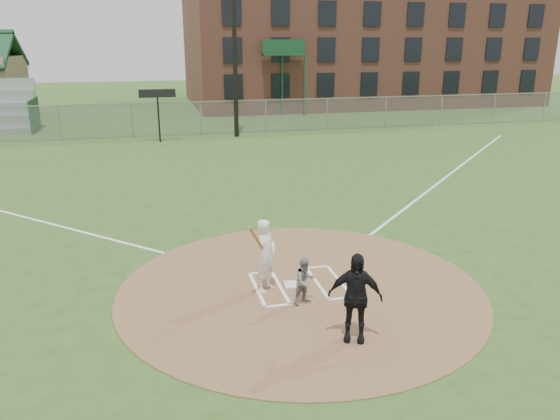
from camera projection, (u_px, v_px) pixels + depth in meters
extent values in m
plane|color=#2D521C|center=(301.00, 288.00, 12.64)|extent=(140.00, 140.00, 0.00)
cylinder|color=olive|center=(301.00, 288.00, 12.63)|extent=(8.40, 8.40, 0.02)
cube|color=silver|center=(293.00, 284.00, 12.77)|extent=(0.44, 0.44, 0.03)
cube|color=white|center=(447.00, 176.00, 23.03)|extent=(17.04, 17.04, 0.01)
imported|color=slate|center=(305.00, 281.00, 11.74)|extent=(0.61, 0.55, 1.04)
imported|color=black|center=(355.00, 297.00, 10.21)|extent=(1.12, 0.80, 1.76)
cube|color=white|center=(257.00, 289.00, 12.54)|extent=(0.08, 1.80, 0.01)
cube|color=white|center=(280.00, 287.00, 12.67)|extent=(0.08, 1.80, 0.01)
cube|color=white|center=(261.00, 273.00, 13.44)|extent=(0.62, 0.08, 0.01)
cube|color=white|center=(278.00, 305.00, 11.77)|extent=(0.62, 0.08, 0.01)
cube|color=white|center=(339.00, 280.00, 13.00)|extent=(0.08, 1.80, 0.01)
cube|color=white|center=(317.00, 283.00, 12.87)|extent=(0.08, 1.80, 0.01)
cube|color=white|center=(317.00, 267.00, 13.77)|extent=(0.62, 0.08, 0.01)
cube|color=white|center=(341.00, 298.00, 12.10)|extent=(0.62, 0.08, 0.01)
imported|color=white|center=(266.00, 255.00, 12.29)|extent=(0.71, 0.73, 1.69)
cylinder|color=#99683D|center=(256.00, 238.00, 11.68)|extent=(0.44, 0.50, 0.70)
cube|color=slate|center=(201.00, 119.00, 32.73)|extent=(56.00, 0.03, 2.00)
cube|color=gray|center=(200.00, 102.00, 32.44)|extent=(56.00, 0.06, 0.06)
cube|color=gray|center=(201.00, 119.00, 32.73)|extent=(56.08, 0.08, 2.00)
cube|color=#194728|center=(35.00, 115.00, 34.35)|extent=(0.08, 3.20, 2.00)
cube|color=#91513E|center=(357.00, 17.00, 49.27)|extent=(30.00, 16.00, 15.00)
cube|color=black|center=(394.00, 14.00, 41.81)|extent=(26.60, 0.10, 12.20)
cube|color=#194728|center=(284.00, 54.00, 40.09)|extent=(3.20, 1.00, 0.15)
cube|color=#194728|center=(282.00, 85.00, 41.22)|extent=(0.12, 0.12, 4.50)
cube|color=#194728|center=(305.00, 86.00, 40.68)|extent=(0.12, 0.12, 4.50)
cube|color=#194728|center=(284.00, 47.00, 39.93)|extent=(3.20, 0.08, 1.00)
cylinder|color=black|center=(234.00, 31.00, 30.77)|extent=(0.26, 0.26, 12.00)
cylinder|color=black|center=(159.00, 119.00, 30.41)|extent=(0.10, 0.10, 2.60)
cube|color=black|center=(157.00, 93.00, 29.99)|extent=(2.00, 0.10, 0.45)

